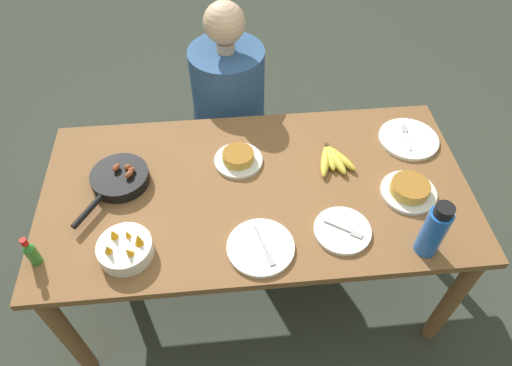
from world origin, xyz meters
The scene contains 13 objects.
ground_plane centered at (0.00, 0.00, 0.00)m, with size 14.00×14.00×0.00m, color #383D33.
dining_table centered at (0.00, 0.00, 0.66)m, with size 1.78×0.90×0.76m.
banana_bunch centered at (0.35, 0.12, 0.78)m, with size 0.18×0.20×0.04m.
skillet centered at (-0.56, 0.08, 0.79)m, with size 0.28×0.37×0.08m.
frittata_plate_center centered at (-0.06, 0.15, 0.78)m, with size 0.21×0.21×0.06m.
frittata_plate_side centered at (0.62, -0.09, 0.78)m, with size 0.23×0.23×0.06m.
empty_plate_near_front centered at (-0.01, -0.30, 0.77)m, with size 0.26×0.26×0.02m.
empty_plate_far_left centered at (0.31, -0.25, 0.77)m, with size 0.22×0.22×0.02m.
empty_plate_far_right centered at (0.72, 0.22, 0.77)m, with size 0.27×0.27×0.02m.
fruit_bowl_mango centered at (-0.51, -0.27, 0.79)m, with size 0.20×0.20×0.11m.
water_bottle centered at (0.60, -0.36, 0.88)m, with size 0.08×0.08×0.25m.
hot_sauce_bottle centered at (-0.83, -0.27, 0.82)m, with size 0.04×0.04×0.14m.
person_figure centered at (-0.08, 0.71, 0.49)m, with size 0.42×0.42×1.20m.
Camera 1 is at (-0.11, -1.21, 2.21)m, focal length 32.00 mm.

